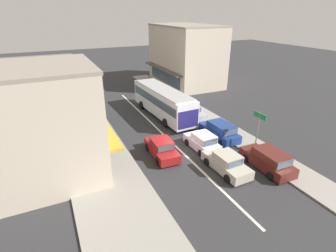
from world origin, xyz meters
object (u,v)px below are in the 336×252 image
(directional_road_sign, at_px, (259,123))
(hatchback_queue_far_back, at_px, (202,142))
(traffic_light_downstreet, at_px, (92,80))
(sedan_behind_bus_mid, at_px, (226,163))
(pedestrian_with_handbag_near, at_px, (110,134))
(sedan_adjacent_lane_trail, at_px, (162,148))
(parked_sedan_kerb_third, at_px, (191,112))
(city_bus, at_px, (163,100))
(parked_wagon_kerb_front, at_px, (268,160))
(parked_wagon_kerb_second, at_px, (220,131))

(directional_road_sign, bearing_deg, hatchback_queue_far_back, 150.70)
(hatchback_queue_far_back, bearing_deg, traffic_light_downstreet, 109.04)
(sedan_behind_bus_mid, bearing_deg, pedestrian_with_handbag_near, 131.19)
(sedan_adjacent_lane_trail, distance_m, pedestrian_with_handbag_near, 5.03)
(hatchback_queue_far_back, height_order, parked_sedan_kerb_third, hatchback_queue_far_back)
(city_bus, distance_m, parked_sedan_kerb_third, 3.41)
(parked_wagon_kerb_front, bearing_deg, pedestrian_with_handbag_near, 137.99)
(sedan_behind_bus_mid, xyz_separation_m, parked_sedan_kerb_third, (2.96, 10.55, 0.00))
(parked_wagon_kerb_second, xyz_separation_m, parked_sedan_kerb_third, (0.15, 5.73, -0.08))
(traffic_light_downstreet, bearing_deg, sedan_adjacent_lane_trail, -81.93)
(city_bus, bearing_deg, traffic_light_downstreet, 125.15)
(parked_wagon_kerb_front, xyz_separation_m, parked_wagon_kerb_second, (-0.25, 5.92, 0.00))
(sedan_behind_bus_mid, bearing_deg, parked_wagon_kerb_second, 59.69)
(parked_wagon_kerb_front, relative_size, parked_sedan_kerb_third, 1.07)
(pedestrian_with_handbag_near, bearing_deg, hatchback_queue_far_back, -31.03)
(sedan_adjacent_lane_trail, height_order, hatchback_queue_far_back, hatchback_queue_far_back)
(sedan_behind_bus_mid, distance_m, hatchback_queue_far_back, 3.63)
(sedan_behind_bus_mid, distance_m, parked_wagon_kerb_front, 3.26)
(city_bus, relative_size, traffic_light_downstreet, 2.61)
(parked_sedan_kerb_third, bearing_deg, city_bus, 146.41)
(city_bus, xyz_separation_m, parked_wagon_kerb_front, (2.76, -13.41, -1.14))
(parked_wagon_kerb_front, distance_m, pedestrian_with_handbag_near, 13.39)
(sedan_behind_bus_mid, relative_size, parked_wagon_kerb_second, 0.93)
(parked_sedan_kerb_third, bearing_deg, parked_wagon_kerb_second, -91.45)
(hatchback_queue_far_back, height_order, parked_wagon_kerb_front, parked_wagon_kerb_front)
(parked_sedan_kerb_third, bearing_deg, sedan_adjacent_lane_trail, -135.32)
(sedan_behind_bus_mid, height_order, parked_wagon_kerb_second, parked_wagon_kerb_second)
(hatchback_queue_far_back, relative_size, directional_road_sign, 1.04)
(traffic_light_downstreet, bearing_deg, parked_wagon_kerb_second, -61.89)
(parked_wagon_kerb_front, distance_m, traffic_light_downstreet, 24.02)
(sedan_adjacent_lane_trail, xyz_separation_m, traffic_light_downstreet, (-2.40, 16.91, 2.19))
(city_bus, relative_size, parked_wagon_kerb_second, 2.41)
(parked_sedan_kerb_third, bearing_deg, pedestrian_with_handbag_near, -164.73)
(parked_sedan_kerb_third, xyz_separation_m, directional_road_sign, (1.16, -9.15, 2.01))
(parked_wagon_kerb_front, height_order, parked_sedan_kerb_third, parked_wagon_kerb_front)
(pedestrian_with_handbag_near, bearing_deg, parked_sedan_kerb_third, 15.27)
(parked_sedan_kerb_third, bearing_deg, directional_road_sign, -82.74)
(sedan_adjacent_lane_trail, distance_m, hatchback_queue_far_back, 3.67)
(hatchback_queue_far_back, bearing_deg, parked_wagon_kerb_front, -58.35)
(parked_wagon_kerb_second, distance_m, parked_sedan_kerb_third, 5.73)
(city_bus, height_order, sedan_behind_bus_mid, city_bus)
(sedan_adjacent_lane_trail, height_order, directional_road_sign, directional_road_sign)
(sedan_adjacent_lane_trail, bearing_deg, sedan_behind_bus_mid, -50.27)
(traffic_light_downstreet, bearing_deg, hatchback_queue_far_back, -70.96)
(city_bus, bearing_deg, pedestrian_with_handbag_near, -148.26)
(sedan_adjacent_lane_trail, height_order, parked_sedan_kerb_third, same)
(city_bus, distance_m, sedan_adjacent_lane_trail, 9.05)
(sedan_adjacent_lane_trail, bearing_deg, parked_sedan_kerb_third, 44.68)
(hatchback_queue_far_back, bearing_deg, city_bus, 88.96)
(sedan_adjacent_lane_trail, relative_size, hatchback_queue_far_back, 1.14)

